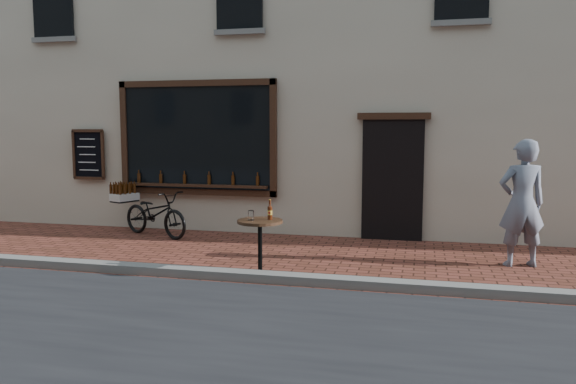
# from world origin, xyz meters

# --- Properties ---
(ground) EXTENTS (90.00, 90.00, 0.00)m
(ground) POSITION_xyz_m (0.00, 0.00, 0.00)
(ground) COLOR #55281B
(ground) RESTS_ON ground
(kerb) EXTENTS (90.00, 0.25, 0.12)m
(kerb) POSITION_xyz_m (0.00, 0.20, 0.06)
(kerb) COLOR slate
(kerb) RESTS_ON ground
(shop_building) EXTENTS (28.00, 6.20, 10.00)m
(shop_building) POSITION_xyz_m (0.00, 6.50, 5.00)
(shop_building) COLOR beige
(shop_building) RESTS_ON ground
(cargo_bicycle) EXTENTS (2.00, 1.25, 0.94)m
(cargo_bicycle) POSITION_xyz_m (-2.50, 2.75, 0.45)
(cargo_bicycle) COLOR black
(cargo_bicycle) RESTS_ON ground
(bistro_table) EXTENTS (0.62, 0.62, 1.07)m
(bistro_table) POSITION_xyz_m (0.29, 0.39, 0.57)
(bistro_table) COLOR black
(bistro_table) RESTS_ON ground
(pedestrian) EXTENTS (0.78, 0.61, 1.89)m
(pedestrian) POSITION_xyz_m (3.87, 1.91, 0.95)
(pedestrian) COLOR slate
(pedestrian) RESTS_ON ground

